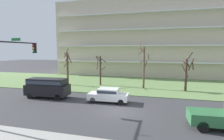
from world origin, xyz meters
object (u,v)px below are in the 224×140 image
at_px(tree_center, 144,65).
at_px(tree_right, 187,72).
at_px(van_black_center_right, 47,86).
at_px(tree_far_left, 67,67).
at_px(tree_left, 100,69).
at_px(traffic_signal_mast, 5,64).
at_px(sedan_white_near_left, 108,95).

bearing_deg(tree_center, tree_right, -3.35).
distance_m(tree_center, van_black_center_right, 13.77).
distance_m(tree_far_left, tree_center, 12.32).
xyz_separation_m(tree_right, van_black_center_right, (-16.66, -8.05, -1.33)).
height_order(tree_left, traffic_signal_mast, traffic_signal_mast).
xyz_separation_m(tree_left, tree_right, (13.00, -1.00, 0.05)).
bearing_deg(tree_left, sedan_white_near_left, -66.04).
bearing_deg(tree_left, tree_right, -4.40).
bearing_deg(sedan_white_near_left, tree_left, -68.14).
distance_m(tree_far_left, traffic_signal_mast, 15.40).
bearing_deg(sedan_white_near_left, tree_center, -111.83).
height_order(tree_far_left, tree_right, tree_far_left).
bearing_deg(tree_right, tree_far_left, -179.61).
distance_m(tree_right, van_black_center_right, 18.55).
height_order(tree_far_left, traffic_signal_mast, traffic_signal_mast).
height_order(tree_right, sedan_white_near_left, tree_right).
height_order(tree_right, traffic_signal_mast, traffic_signal_mast).
bearing_deg(tree_left, tree_center, -5.28).
relative_size(tree_center, sedan_white_near_left, 1.57).
bearing_deg(tree_left, van_black_center_right, -112.05).
relative_size(van_black_center_right, traffic_signal_mast, 0.78).
relative_size(tree_left, tree_center, 0.70).
height_order(tree_far_left, van_black_center_right, tree_far_left).
distance_m(tree_far_left, tree_right, 18.27).
xyz_separation_m(tree_right, sedan_white_near_left, (-8.97, -8.05, -1.86)).
xyz_separation_m(tree_far_left, van_black_center_right, (1.60, -7.93, -1.64)).
relative_size(tree_far_left, tree_left, 1.25).
bearing_deg(sedan_white_near_left, traffic_signal_mast, 45.38).
relative_size(tree_center, traffic_signal_mast, 1.03).
distance_m(sedan_white_near_left, traffic_signal_mast, 10.41).
bearing_deg(sedan_white_near_left, tree_right, -140.20).
relative_size(tree_far_left, tree_center, 0.88).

